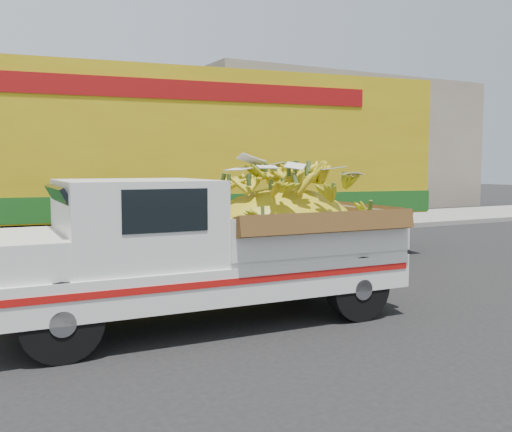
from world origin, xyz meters
TOP-DOWN VIEW (x-y plane):
  - ground at (0.00, 0.00)m, footprint 100.00×100.00m
  - curb at (0.00, 7.66)m, footprint 60.00×0.25m
  - sidewalk at (0.00, 9.76)m, footprint 60.00×4.00m
  - building_right at (14.00, 16.66)m, footprint 14.00×6.00m
  - pickup_truck at (0.88, 0.52)m, footprint 5.21×2.08m
  - semi_trailer at (1.33, 5.21)m, footprint 12.05×4.10m

SIDE VIEW (x-z plane):
  - ground at x=0.00m, z-range 0.00..0.00m
  - sidewalk at x=0.00m, z-range 0.00..0.14m
  - curb at x=0.00m, z-range 0.00..0.15m
  - pickup_truck at x=0.88m, z-range 0.07..1.87m
  - semi_trailer at x=1.33m, z-range 0.22..4.02m
  - building_right at x=14.00m, z-range 0.00..6.00m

